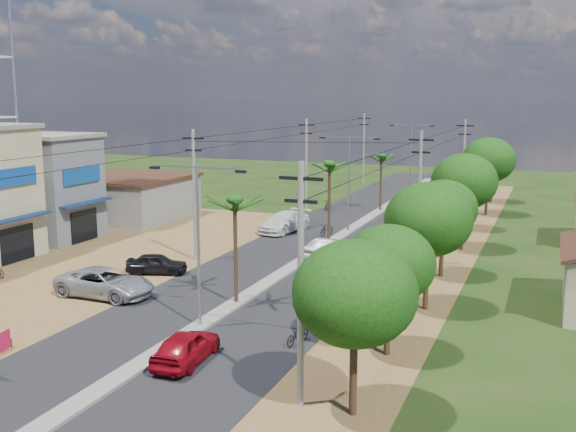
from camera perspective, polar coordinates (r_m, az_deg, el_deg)
name	(u,v)px	position (r m, az deg, el deg)	size (l,w,h in m)	color
ground	(200,328)	(33.69, -7.43, -9.39)	(160.00, 160.00, 0.00)	black
road	(306,259)	(46.78, 1.54, -3.69)	(12.00, 110.00, 0.04)	black
median	(320,249)	(49.52, 2.74, -2.83)	(1.00, 90.00, 0.18)	#605E56
dirt_lot_west	(64,263)	(48.32, -18.46, -3.77)	(18.00, 46.00, 0.04)	brown
dirt_shoulder_east	(429,271)	(44.67, 11.86, -4.59)	(5.00, 90.00, 0.03)	brown
shophouse_grey	(40,186)	(56.56, -20.22, 2.37)	(9.00, 6.40, 8.30)	#55585D
low_shed	(127,197)	(63.99, -13.49, 1.57)	(10.40, 10.40, 3.95)	#605E56
tree_east_a	(355,294)	(23.48, 5.67, -6.56)	(4.40, 4.40, 6.37)	black
tree_east_b	(389,264)	(29.24, 8.56, -4.03)	(4.00, 4.00, 5.83)	black
tree_east_c	(428,220)	(35.72, 11.80, -0.31)	(4.60, 4.60, 6.83)	black
tree_east_d	(443,209)	(42.67, 13.03, 0.62)	(4.20, 4.20, 6.13)	black
tree_east_e	(464,181)	(50.38, 14.70, 2.84)	(4.80, 4.80, 7.14)	black
tree_east_f	(471,184)	(58.46, 15.24, 2.61)	(3.80, 3.80, 5.52)	black
tree_east_g	(489,160)	(66.17, 16.63, 4.56)	(5.00, 5.00, 7.38)	black
tree_east_h	(493,159)	(74.19, 16.95, 4.64)	(4.40, 4.40, 6.52)	black
palm_median_near	(235,204)	(35.75, -4.52, 0.98)	(2.00, 2.00, 6.15)	black
palm_median_mid	(330,168)	(50.42, 3.54, 4.09)	(2.00, 2.00, 6.55)	black
palm_median_far	(381,158)	(65.80, 7.92, 4.88)	(2.00, 2.00, 5.85)	black
streetlight_near	(198,232)	(32.41, -7.62, -1.39)	(5.10, 0.18, 8.00)	gray
streetlight_mid	(349,175)	(55.29, 5.15, 3.44)	(5.10, 0.18, 8.00)	gray
streetlight_far	(411,152)	(79.46, 10.35, 5.36)	(5.10, 0.18, 8.00)	gray
utility_pole_w_b	(194,192)	(46.11, -7.93, 2.01)	(1.60, 0.24, 9.00)	#605E56
utility_pole_w_c	(306,163)	(65.98, 1.56, 4.55)	(1.60, 0.24, 9.00)	#605E56
utility_pole_w_d	(364,147)	(85.93, 6.42, 5.80)	(1.60, 0.24, 9.00)	#605E56
utility_pole_e_a	(301,280)	(24.01, 1.08, -5.47)	(1.60, 0.24, 9.00)	#605E56
utility_pole_e_b	(419,196)	(44.86, 11.05, 1.69)	(1.60, 0.24, 9.00)	#605E56
utility_pole_e_c	(463,164)	(66.46, 14.63, 4.26)	(1.60, 0.24, 9.00)	#605E56
car_red_near	(186,347)	(29.36, -8.62, -10.94)	(1.67, 4.16, 1.42)	maroon
car_silver_mid	(330,249)	(46.79, 3.57, -2.81)	(1.54, 4.42, 1.46)	gray
car_white_far	(284,222)	(55.95, -0.32, -0.55)	(2.28, 5.62, 1.63)	silver
car_parked_silver	(105,283)	(39.47, -15.21, -5.52)	(2.63, 5.70, 1.58)	gray
car_parked_dark	(157,264)	(43.70, -11.04, -4.02)	(1.54, 3.83, 1.31)	black
moto_rider_east	(297,335)	(31.21, 0.80, -10.04)	(0.60, 1.71, 0.90)	black
moto_rider_west_a	(327,230)	(54.57, 3.32, -1.17)	(0.68, 1.94, 1.02)	black
moto_rider_west_b	(328,205)	(66.71, 3.41, 0.93)	(0.49, 1.75, 1.05)	black
roadside_sign	(3,342)	(32.85, -23.01, -9.81)	(0.29, 1.10, 0.93)	#B8113B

